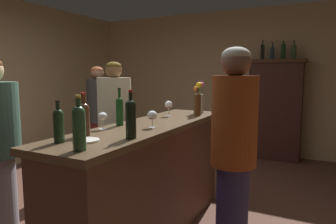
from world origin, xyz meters
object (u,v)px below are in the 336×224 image
object	(u,v)px
wine_glass_front	(152,116)
display_bottle_midright	(294,51)
wine_bottle_pinot	(79,126)
wine_glass_rear	(103,117)
display_bottle_midleft	(272,52)
display_bottle_left	(263,51)
wine_bottle_syrah	(120,109)
wine_bottle_malbec	(59,124)
display_cabinet	(275,108)
cheese_plate	(86,140)
bartender	(233,151)
patron_near_entrance	(115,129)
wine_bottle_chardonnay	(131,117)
bar_counter	(149,180)
wine_glass_mid	(169,105)
patron_by_cabinet	(98,116)
wine_bottle_riesling	(84,117)
display_bottle_center	(283,50)
flower_arrangement	(199,98)
wine_bottle_merlot	(197,103)

from	to	relation	value
wine_glass_front	display_bottle_midright	size ratio (longest dim) A/B	0.46
wine_bottle_pinot	wine_glass_rear	size ratio (longest dim) A/B	2.34
wine_glass_rear	display_bottle_midleft	world-z (taller)	display_bottle_midleft
display_bottle_left	wine_glass_rear	bearing A→B (deg)	-99.02
wine_bottle_syrah	wine_bottle_malbec	bearing A→B (deg)	-86.27
display_cabinet	display_bottle_midleft	size ratio (longest dim) A/B	5.70
cheese_plate	bartender	size ratio (longest dim) A/B	0.10
patron_near_entrance	wine_bottle_chardonnay	bearing A→B (deg)	-36.86
patron_near_entrance	bar_counter	bearing A→B (deg)	-18.98
wine_bottle_chardonnay	wine_glass_mid	xyz separation A→B (m)	(-0.27, 1.10, -0.03)
display_cabinet	display_bottle_left	size ratio (longest dim) A/B	5.14
bar_counter	patron_by_cabinet	size ratio (longest dim) A/B	1.43
patron_near_entrance	patron_by_cabinet	bearing A→B (deg)	150.32
wine_bottle_chardonnay	bartender	world-z (taller)	bartender
wine_bottle_pinot	patron_by_cabinet	bearing A→B (deg)	127.79
wine_bottle_pinot	patron_by_cabinet	xyz separation A→B (m)	(-1.62, 2.09, -0.30)
wine_bottle_riesling	wine_bottle_pinot	size ratio (longest dim) A/B	0.97
display_bottle_midleft	display_bottle_center	bearing A→B (deg)	0.00
display_cabinet	wine_bottle_riesling	xyz separation A→B (m)	(-0.77, -3.84, 0.27)
display_cabinet	wine_bottle_syrah	size ratio (longest dim) A/B	5.36
display_bottle_left	wine_bottle_riesling	bearing A→B (deg)	-97.82
wine_glass_rear	display_bottle_midright	world-z (taller)	display_bottle_midright
wine_glass_mid	patron_near_entrance	distance (m)	0.66
wine_glass_mid	flower_arrangement	distance (m)	0.42
wine_bottle_riesling	patron_by_cabinet	distance (m)	2.23
flower_arrangement	bartender	size ratio (longest dim) A/B	0.21
wine_bottle_chardonnay	patron_near_entrance	bearing A→B (deg)	131.92
display_bottle_left	patron_by_cabinet	xyz separation A→B (m)	(-1.88, -2.09, -0.99)
cheese_plate	display_bottle_midright	size ratio (longest dim) A/B	0.56
wine_bottle_syrah	patron_near_entrance	size ratio (longest dim) A/B	0.20
display_cabinet	display_bottle_midleft	distance (m)	0.95
patron_near_entrance	patron_by_cabinet	xyz separation A→B (m)	(-0.84, 0.73, 0.00)
wine_bottle_syrah	wine_glass_front	xyz separation A→B (m)	(0.30, 0.03, -0.04)
bar_counter	display_cabinet	distance (m)	3.28
wine_glass_rear	patron_near_entrance	size ratio (longest dim) A/B	0.08
flower_arrangement	patron_near_entrance	size ratio (longest dim) A/B	0.22
wine_glass_mid	flower_arrangement	world-z (taller)	flower_arrangement
wine_bottle_merlot	wine_glass_mid	distance (m)	0.30
bartender	wine_bottle_malbec	bearing A→B (deg)	50.98
display_cabinet	wine_bottle_chardonnay	distance (m)	3.81
wine_glass_mid	patron_near_entrance	bearing A→B (deg)	-166.22
patron_near_entrance	display_bottle_midleft	bearing A→B (deg)	78.24
patron_near_entrance	wine_bottle_merlot	bearing A→B (deg)	31.84
wine_bottle_riesling	patron_by_cabinet	world-z (taller)	patron_by_cabinet
bar_counter	wine_bottle_chardonnay	xyz separation A→B (m)	(0.20, -0.57, 0.66)
display_bottle_center	patron_near_entrance	distance (m)	3.29
wine_glass_mid	bartender	world-z (taller)	bartender
wine_glass_front	bartender	bearing A→B (deg)	-1.93
wine_bottle_syrah	wine_glass_rear	bearing A→B (deg)	-92.38
wine_glass_mid	wine_bottle_malbec	bearing A→B (deg)	-92.61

